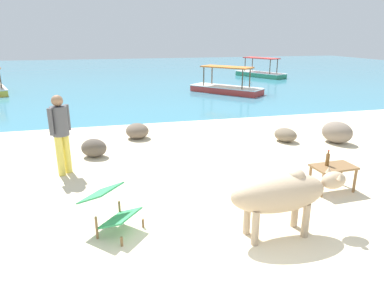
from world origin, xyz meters
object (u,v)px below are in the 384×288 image
(bottle, at_px, (328,159))
(boat_red, at_px, (226,87))
(deck_chair_near, at_px, (111,207))
(low_bench_table, at_px, (333,170))
(boat_green, at_px, (260,73))
(cow, at_px, (282,193))
(person_standing, at_px, (60,129))

(bottle, distance_m, boat_red, 11.27)
(bottle, bearing_deg, deck_chair_near, -173.17)
(bottle, bearing_deg, low_bench_table, -21.86)
(boat_green, xyz_separation_m, boat_red, (-4.60, -5.97, 0.00))
(cow, xyz_separation_m, deck_chair_near, (-2.29, 0.68, -0.26))
(person_standing, distance_m, boat_green, 18.85)
(cow, xyz_separation_m, low_bench_table, (1.63, 1.09, -0.25))
(low_bench_table, bearing_deg, deck_chair_near, -176.68)
(person_standing, relative_size, boat_red, 0.46)
(low_bench_table, height_order, boat_green, boat_green)
(low_bench_table, bearing_deg, bottle, 155.48)
(deck_chair_near, distance_m, boat_green, 20.37)
(low_bench_table, height_order, deck_chair_near, deck_chair_near)
(bottle, bearing_deg, boat_red, 79.73)
(low_bench_table, bearing_deg, boat_red, 77.68)
(low_bench_table, relative_size, boat_red, 0.22)
(cow, bearing_deg, boat_green, 65.42)
(deck_chair_near, relative_size, boat_red, 0.26)
(low_bench_table, xyz_separation_m, person_standing, (-4.79, 2.00, 0.55))
(bottle, xyz_separation_m, boat_green, (6.61, 17.05, -0.35))
(bottle, xyz_separation_m, person_standing, (-4.67, 1.96, 0.35))
(deck_chair_near, distance_m, person_standing, 2.63)
(low_bench_table, bearing_deg, boat_green, 66.55)
(cow, bearing_deg, person_standing, 135.13)
(person_standing, height_order, boat_green, person_standing)
(cow, bearing_deg, bottle, 36.33)
(bottle, distance_m, person_standing, 5.08)
(deck_chair_near, distance_m, boat_red, 12.92)
(cow, relative_size, low_bench_table, 2.22)
(deck_chair_near, bearing_deg, boat_green, 98.67)
(cow, distance_m, deck_chair_near, 2.40)
(person_standing, distance_m, boat_red, 11.33)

